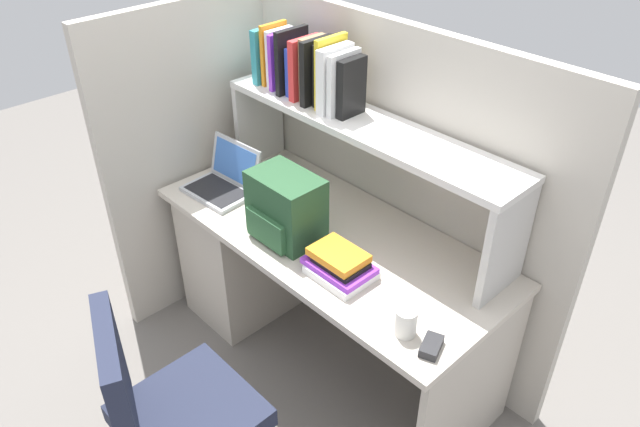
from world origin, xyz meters
TOP-DOWN VIEW (x-y plane):
  - ground_plane at (0.00, 0.00)m, footprint 8.00×8.00m
  - desk at (-0.39, 0.00)m, footprint 1.60×0.70m
  - cubicle_partition_rear at (0.00, 0.38)m, footprint 1.84×0.05m
  - cubicle_partition_left at (-0.85, -0.05)m, footprint 0.05×1.06m
  - overhead_hutch at (0.00, 0.20)m, footprint 1.44×0.28m
  - reference_books_on_shelf at (-0.33, 0.20)m, footprint 0.56×0.19m
  - laptop at (-0.58, -0.12)m, footprint 0.33×0.28m
  - backpack at (-0.11, -0.15)m, footprint 0.30×0.23m
  - computer_mouse at (0.71, -0.22)m, footprint 0.09×0.12m
  - paper_cup at (0.60, -0.22)m, footprint 0.08×0.08m
  - desk_book_stack at (0.23, -0.16)m, footprint 0.26×0.19m

SIDE VIEW (x-z plane):
  - ground_plane at x=0.00m, z-range 0.00..0.00m
  - desk at x=-0.39m, z-range 0.04..0.77m
  - computer_mouse at x=0.71m, z-range 0.73..0.76m
  - cubicle_partition_rear at x=0.00m, z-range 0.00..1.55m
  - cubicle_partition_left at x=-0.85m, z-range 0.00..1.55m
  - desk_book_stack at x=0.23m, z-range 0.73..0.83m
  - laptop at x=-0.58m, z-range 0.67..0.89m
  - paper_cup at x=0.60m, z-range 0.73..0.83m
  - backpack at x=-0.11m, z-range 0.73..1.01m
  - overhead_hutch at x=0.00m, z-range 0.86..1.31m
  - reference_books_on_shelf at x=-0.33m, z-range 1.16..1.46m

